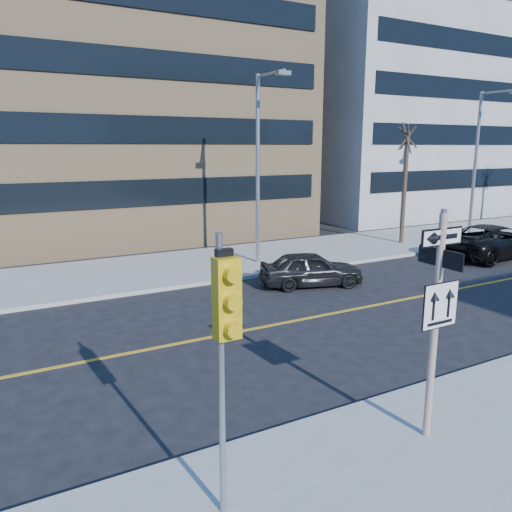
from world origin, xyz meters
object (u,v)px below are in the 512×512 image
sign_pole (436,313)px  traffic_signal (226,322)px  streetlight_a (260,157)px  parked_car_c (494,241)px  streetlight_b (480,155)px  street_tree_west (408,140)px  parked_car_a (311,269)px

sign_pole → traffic_signal: bearing=-177.9°
traffic_signal → streetlight_a: 15.72m
traffic_signal → parked_car_c: traffic_signal is taller
streetlight_b → street_tree_west: bearing=173.8°
parked_car_a → streetlight_b: 14.93m
sign_pole → streetlight_a: (4.00, 13.27, 2.32)m
sign_pole → streetlight_b: bearing=36.4°
sign_pole → parked_car_a: (4.13, 9.54, -1.77)m
traffic_signal → streetlight_b: (22.00, 13.42, 1.73)m
traffic_signal → streetlight_b: size_ratio=0.50×
traffic_signal → parked_car_a: bearing=50.0°
parked_car_c → streetlight_b: (3.32, 3.77, 3.96)m
sign_pole → parked_car_c: bearing=32.9°
parked_car_a → streetlight_b: (13.87, 3.73, 4.09)m
parked_car_a → parked_car_c: parked_car_c is taller
streetlight_a → sign_pole: bearing=-106.8°
parked_car_c → streetlight_b: size_ratio=0.71×
traffic_signal → streetlight_b: bearing=31.4°
parked_car_a → parked_car_c: (10.54, -0.04, 0.13)m
traffic_signal → street_tree_west: size_ratio=0.63×
sign_pole → streetlight_b: streetlight_b is taller
sign_pole → streetlight_a: 14.05m
sign_pole → traffic_signal: sign_pole is taller
streetlight_b → streetlight_a: bearing=180.0°
sign_pole → street_tree_west: size_ratio=0.64×
sign_pole → streetlight_a: streetlight_a is taller
streetlight_b → street_tree_west: 5.09m
traffic_signal → streetlight_a: bearing=59.2°
parked_car_c → streetlight_a: 12.00m
traffic_signal → streetlight_b: streetlight_b is taller
streetlight_b → parked_car_a: bearing=-165.0°
streetlight_b → traffic_signal: bearing=-148.6°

